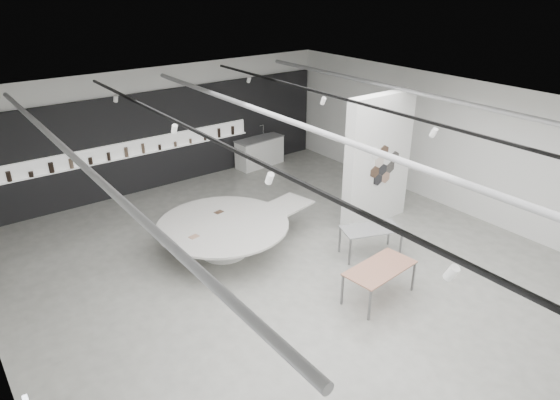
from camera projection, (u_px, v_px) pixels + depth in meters
room at (296, 197)px, 10.56m from camera, size 12.02×14.02×3.82m
back_wall_display at (161, 140)px, 15.83m from camera, size 11.80×0.27×3.10m
partition_column at (378, 161)px, 13.35m from camera, size 2.20×0.38×3.60m
display_island at (226, 233)px, 12.32m from camera, size 4.56×3.82×0.83m
sample_table_wood at (380, 270)px, 10.50m from camera, size 1.68×0.96×0.75m
sample_table_stone at (371, 230)px, 12.15m from camera, size 1.59×1.18×0.74m
kitchen_counter at (260, 152)px, 17.90m from camera, size 1.86×0.87×1.42m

